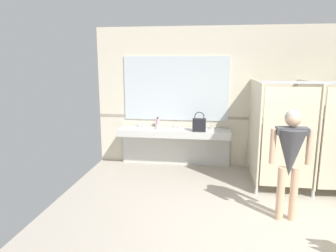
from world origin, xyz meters
TOP-DOWN VIEW (x-y plane):
  - ground_plane at (0.00, 0.00)m, footprint 6.92×6.30m
  - wall_back at (0.00, 2.91)m, footprint 6.92×0.12m
  - wall_back_tile_band at (0.00, 2.85)m, footprint 6.92×0.01m
  - vanity_counter at (-1.75, 2.65)m, footprint 2.34×0.52m
  - mirror_panel at (-1.75, 2.84)m, footprint 2.24×0.02m
  - person_standing at (0.11, 0.53)m, footprint 0.56×0.41m
  - handbag at (-1.22, 2.44)m, footprint 0.27×0.15m
  - soap_dispenser at (-2.13, 2.73)m, footprint 0.07×0.07m
  - paper_cup at (-2.10, 2.53)m, footprint 0.07×0.07m

SIDE VIEW (x-z plane):
  - ground_plane at x=0.00m, z-range -0.10..0.00m
  - vanity_counter at x=-1.75m, z-range 0.13..1.08m
  - paper_cup at x=-2.10m, z-range 0.83..0.92m
  - soap_dispenser at x=-2.13m, z-range 0.82..1.04m
  - handbag at x=-1.22m, z-range 0.77..1.17m
  - person_standing at x=0.11m, z-range 0.20..1.79m
  - wall_back_tile_band at x=0.00m, z-range 1.02..1.08m
  - wall_back at x=0.00m, z-range 0.00..2.94m
  - mirror_panel at x=-1.75m, z-range 0.98..2.34m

